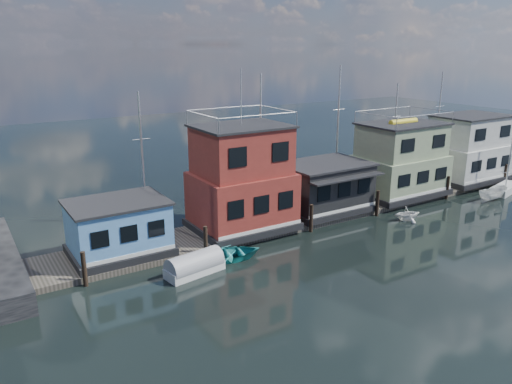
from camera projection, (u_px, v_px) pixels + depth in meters
ground at (444, 262)px, 33.02m from camera, size 160.00×160.00×0.00m
dock at (328, 211)px, 42.72m from camera, size 48.00×5.00×0.40m
houseboat_blue at (118, 228)px, 33.00m from camera, size 6.40×4.90×3.66m
houseboat_red at (242, 180)px, 37.29m from camera, size 7.40×5.90×11.86m
houseboat_dark at (324, 187)px, 41.82m from camera, size 7.40×6.10×4.06m
houseboat_green at (400, 161)px, 46.09m from camera, size 8.40×5.90×7.03m
houseboat_white at (468, 149)px, 51.18m from camera, size 8.40×5.90×6.66m
pilings at (347, 210)px, 40.02m from camera, size 42.28×0.28×2.20m
background_masts at (328, 133)px, 48.49m from camera, size 36.40×0.16×12.00m
tarp_runabout at (195, 265)px, 31.25m from camera, size 3.96×2.09×1.53m
dinghy_white at (407, 213)px, 40.79m from camera, size 2.73×2.53×1.19m
motorboat at (492, 194)px, 45.89m from camera, size 3.44×1.58×1.29m
day_sailer at (505, 188)px, 48.59m from camera, size 4.80×2.57×7.22m
dinghy_teal at (232, 253)px, 33.43m from camera, size 4.44×3.53×0.83m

